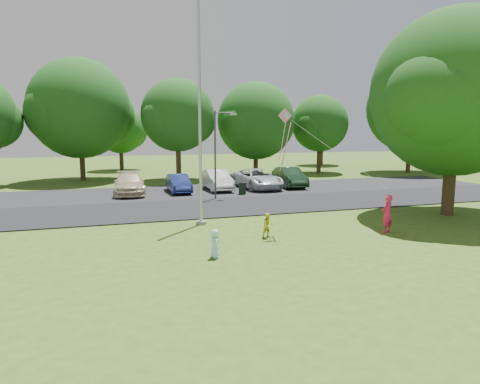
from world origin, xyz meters
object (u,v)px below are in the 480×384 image
object	(u,v)px
big_tree	(455,97)
woman	(387,214)
child_yellow	(268,225)
street_lamp	(218,146)
child_blue	(215,244)
kite	(287,128)
flagpole	(200,135)
trash_can	(242,189)

from	to	relation	value
big_tree	woman	size ratio (longest dim) A/B	6.30
child_yellow	street_lamp	bearing A→B (deg)	79.02
child_blue	kite	distance (m)	6.11
street_lamp	kite	size ratio (longest dim) A/B	1.22
child_blue	woman	bearing A→B (deg)	-82.89
flagpole	child_yellow	bearing A→B (deg)	-57.44
child_blue	kite	xyz separation A→B (m)	(3.80, 2.64, 3.98)
big_tree	kite	distance (m)	9.65
trash_can	kite	size ratio (longest dim) A/B	0.18
street_lamp	kite	bearing A→B (deg)	-100.42
trash_can	big_tree	bearing A→B (deg)	-50.62
street_lamp	woman	size ratio (longest dim) A/B	3.39
child_blue	kite	bearing A→B (deg)	-57.82
big_tree	child_blue	bearing A→B (deg)	-164.86
street_lamp	big_tree	size ratio (longest dim) A/B	0.54
trash_can	kite	xyz separation A→B (m)	(-1.48, -10.70, 4.07)
trash_can	woman	distance (m)	12.28
flagpole	child_blue	distance (m)	6.51
kite	flagpole	bearing A→B (deg)	141.93
flagpole	street_lamp	bearing A→B (deg)	68.98
flagpole	child_blue	size ratio (longest dim) A/B	9.91
woman	kite	distance (m)	5.70
trash_can	child_blue	world-z (taller)	child_blue
woman	child_blue	xyz separation A→B (m)	(-7.97, -1.36, -0.32)
big_tree	woman	world-z (taller)	big_tree
kite	trash_can	bearing A→B (deg)	84.94
street_lamp	child_yellow	bearing A→B (deg)	-106.43
flagpole	street_lamp	size ratio (longest dim) A/B	1.79
big_tree	child_blue	size ratio (longest dim) A/B	10.27
woman	big_tree	bearing A→B (deg)	-179.38
trash_can	child_blue	bearing A→B (deg)	-111.60
trash_can	child_blue	distance (m)	14.35
flagpole	kite	size ratio (longest dim) A/B	2.19
street_lamp	trash_can	xyz separation A→B (m)	(1.97, 1.15, -2.93)
flagpole	kite	bearing A→B (deg)	-40.87
big_tree	child_blue	world-z (taller)	big_tree
trash_can	child_yellow	size ratio (longest dim) A/B	0.82
big_tree	child_blue	distance (m)	14.82
woman	kite	bearing A→B (deg)	-39.18
street_lamp	trash_can	world-z (taller)	street_lamp
child_yellow	big_tree	bearing A→B (deg)	0.35
flagpole	big_tree	xyz separation A→B (m)	(12.60, -1.75, 1.85)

